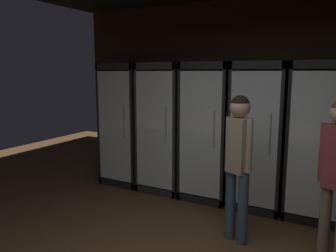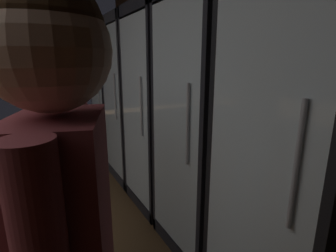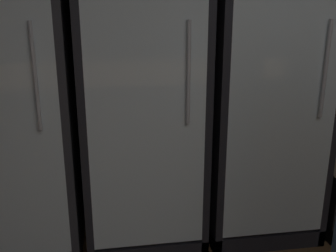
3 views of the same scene
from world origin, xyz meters
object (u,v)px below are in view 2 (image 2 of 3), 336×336
cooler_far_left (3,207)px  shopper_near (48,218)px  cooler_left (71,209)px  cooler_center (154,215)px  cooler_right (256,221)px

cooler_far_left → shopper_near: size_ratio=1.17×
cooler_left → cooler_center: same height
cooler_far_left → cooler_right: bearing=-0.0°
cooler_far_left → cooler_left: same height
cooler_center → shopper_near: cooler_center is taller
cooler_left → cooler_right: 1.58m
cooler_left → shopper_near: 1.06m
cooler_far_left → cooler_left: (0.79, -0.00, 0.01)m
cooler_left → cooler_right: size_ratio=1.00×
cooler_left → shopper_near: cooler_left is taller
cooler_left → cooler_center: (0.79, 0.00, -0.01)m
cooler_center → shopper_near: (-0.25, -0.92, 0.10)m
cooler_far_left → cooler_left: 0.79m
cooler_far_left → cooler_center: (1.58, 0.00, 0.00)m
cooler_left → cooler_right: bearing=0.0°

